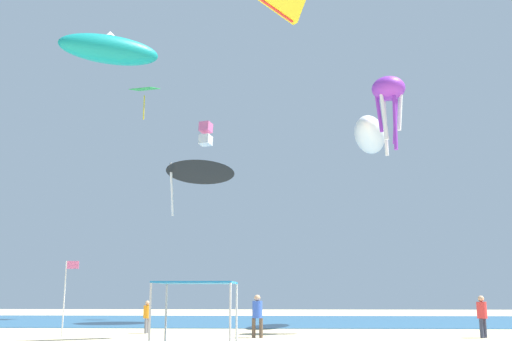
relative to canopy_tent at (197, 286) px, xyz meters
name	(u,v)px	position (x,y,z in m)	size (l,w,h in m)	color
ocean_strip	(279,321)	(2.65, 23.36, -2.18)	(110.00, 19.12, 0.03)	#28608C
canopy_tent	(197,286)	(0.00, 0.00, 0.00)	(2.62, 2.72, 2.33)	#B2B2B7
person_near_tent	(147,314)	(-3.84, 9.69, -1.26)	(0.38, 0.42, 1.59)	slate
person_leftmost	(257,312)	(1.79, 6.89, -1.09)	(0.50, 0.45, 1.89)	brown
person_rightmost	(482,313)	(11.87, 7.24, -1.11)	(0.44, 0.44, 1.85)	#33384C
banner_flag	(66,291)	(-6.87, 6.52, -0.13)	(0.61, 0.06, 3.40)	silver
kite_inflatable_white	(370,135)	(8.55, 16.03, 9.57)	(3.56, 6.74, 2.57)	white
kite_delta_black	(201,167)	(-2.68, 19.48, 8.35)	(5.21, 5.28, 4.17)	black
kite_octopus_purple	(389,93)	(8.67, 9.78, 10.22)	(2.10, 2.10, 4.15)	purple
kite_box_pink	(206,134)	(-3.03, 24.52, 12.12)	(1.11, 1.16, 1.88)	pink
kite_diamond_green	(145,91)	(-8.14, 24.90, 15.93)	(2.28, 2.24, 2.86)	green
kite_inflatable_teal	(109,49)	(-7.35, 12.47, 14.13)	(6.27, 4.41, 2.40)	teal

